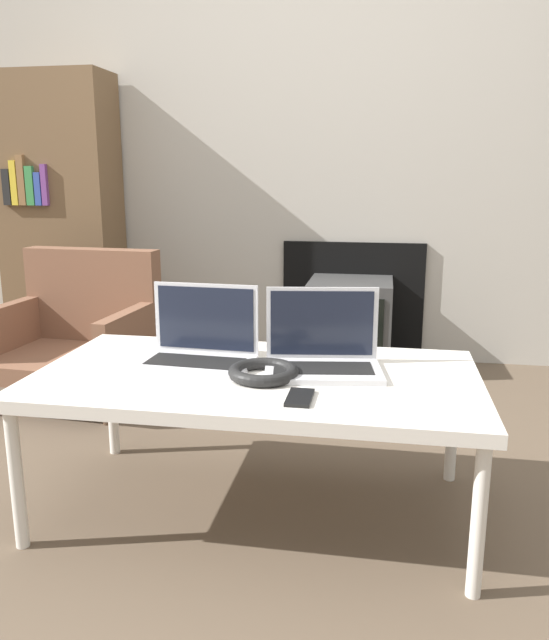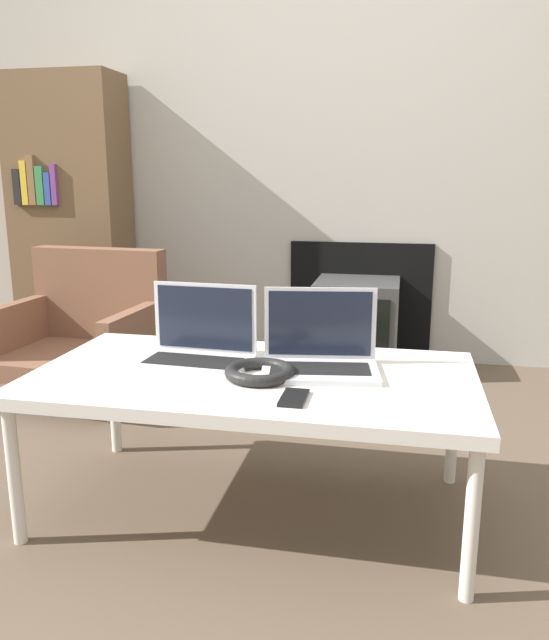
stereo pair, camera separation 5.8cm
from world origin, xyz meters
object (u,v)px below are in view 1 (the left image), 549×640
tv (350,325)px  armchair (79,328)px  laptop_left (199,346)px  phone (300,398)px  headphones (264,372)px  laptop_right (323,352)px

tv → armchair: size_ratio=0.69×
laptop_left → phone: (0.34, -0.26, -0.05)m
laptop_left → tv: bearing=78.0°
headphones → phone: (0.12, -0.15, -0.01)m
phone → armchair: (-1.15, 1.06, -0.13)m
headphones → tv: same height
tv → armchair: 1.32m
armchair → headphones: bearing=-38.1°
armchair → phone: bearing=-39.2°
headphones → armchair: 1.38m
laptop_left → phone: bearing=-34.2°
phone → armchair: bearing=137.2°
laptop_right → phone: 0.26m
headphones → phone: bearing=-50.9°
phone → tv: (0.04, 1.65, -0.20)m
headphones → phone: headphones is taller
headphones → phone: 0.19m
headphones → laptop_right: bearing=35.1°
tv → armchair: armchair is taller
laptop_left → armchair: laptop_left is taller
laptop_left → armchair: 1.15m
laptop_left → headphones: laptop_left is taller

